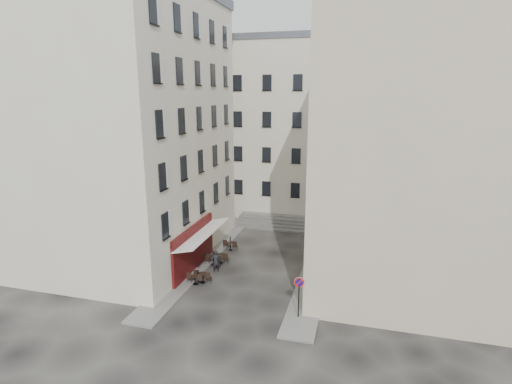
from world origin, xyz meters
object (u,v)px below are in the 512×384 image
(bistro_table_a, at_px, (195,279))
(bistro_table_b, at_px, (203,277))
(no_parking_sign, at_px, (299,290))
(pedestrian, at_px, (216,261))

(bistro_table_a, distance_m, bistro_table_b, 0.56)
(bistro_table_a, bearing_deg, no_parking_sign, -17.75)
(bistro_table_b, height_order, pedestrian, pedestrian)
(no_parking_sign, relative_size, bistro_table_a, 2.22)
(bistro_table_a, xyz_separation_m, bistro_table_b, (0.40, 0.39, 0.03))
(bistro_table_a, height_order, pedestrian, pedestrian)
(no_parking_sign, bearing_deg, bistro_table_b, 150.08)
(no_parking_sign, xyz_separation_m, bistro_table_b, (-7.25, 2.84, -1.42))
(bistro_table_b, distance_m, pedestrian, 1.97)
(bistro_table_a, relative_size, bistro_table_b, 0.93)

